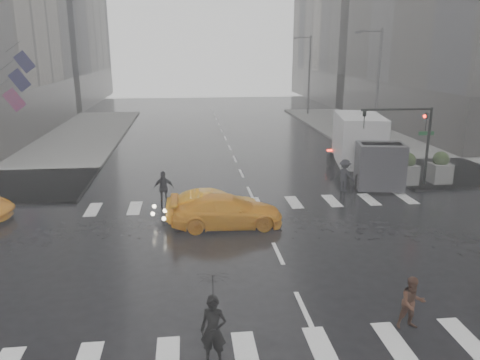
{
  "coord_description": "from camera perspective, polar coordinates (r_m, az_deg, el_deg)",
  "views": [
    {
      "loc": [
        -3.34,
        -16.23,
        7.57
      ],
      "look_at": [
        -1.24,
        2.0,
        2.4
      ],
      "focal_mm": 35.0,
      "sensor_mm": 36.0,
      "label": 1
    }
  ],
  "objects": [
    {
      "name": "ground",
      "position": [
        18.21,
        4.65,
        -8.88
      ],
      "size": [
        120.0,
        120.0,
        0.0
      ],
      "primitive_type": "plane",
      "color": "black",
      "rests_on": "ground"
    },
    {
      "name": "sidewalk_ne",
      "position": [
        41.42,
        27.1,
        3.56
      ],
      "size": [
        35.0,
        35.0,
        0.15
      ],
      "primitive_type": "cube",
      "color": "slate",
      "rests_on": "ground"
    },
    {
      "name": "road_markings",
      "position": [
        18.21,
        4.65,
        -8.87
      ],
      "size": [
        18.0,
        48.0,
        0.01
      ],
      "primitive_type": null,
      "color": "silver",
      "rests_on": "ground"
    },
    {
      "name": "traffic_signal_pole",
      "position": [
        27.54,
        20.26,
        5.66
      ],
      "size": [
        4.45,
        0.42,
        4.5
      ],
      "color": "black",
      "rests_on": "ground"
    },
    {
      "name": "street_lamp_near",
      "position": [
        37.15,
        16.24,
        11.07
      ],
      "size": [
        2.15,
        0.22,
        9.0
      ],
      "color": "#59595B",
      "rests_on": "ground"
    },
    {
      "name": "street_lamp_far",
      "position": [
        56.12,
        8.31,
        12.89
      ],
      "size": [
        2.15,
        0.22,
        9.0
      ],
      "color": "#59595B",
      "rests_on": "ground"
    },
    {
      "name": "planter_west",
      "position": [
        27.33,
        15.87,
        1.17
      ],
      "size": [
        1.1,
        1.1,
        1.8
      ],
      "color": "slate",
      "rests_on": "ground"
    },
    {
      "name": "planter_mid",
      "position": [
        28.15,
        19.65,
        1.26
      ],
      "size": [
        1.1,
        1.1,
        1.8
      ],
      "color": "slate",
      "rests_on": "ground"
    },
    {
      "name": "planter_east",
      "position": [
        29.08,
        23.19,
        1.34
      ],
      "size": [
        1.1,
        1.1,
        1.8
      ],
      "color": "slate",
      "rests_on": "ground"
    },
    {
      "name": "flag_cluster",
      "position": [
        36.71,
        -25.74,
        11.2
      ],
      "size": [
        2.87,
        3.06,
        4.69
      ],
      "color": "#59595B",
      "rests_on": "ground"
    },
    {
      "name": "pedestrian_black",
      "position": [
        11.71,
        -3.31,
        -15.11
      ],
      "size": [
        1.21,
        1.22,
        2.43
      ],
      "rotation": [
        0.0,
        0.0,
        -0.31
      ],
      "color": "black",
      "rests_on": "ground"
    },
    {
      "name": "pedestrian_brown",
      "position": [
        14.22,
        20.25,
        -13.89
      ],
      "size": [
        0.75,
        0.59,
        1.55
      ],
      "primitive_type": "imported",
      "rotation": [
        0.0,
        0.0,
        0.0
      ],
      "color": "#402316",
      "rests_on": "ground"
    },
    {
      "name": "pedestrian_far_a",
      "position": [
        23.57,
        -9.27,
        -1.0
      ],
      "size": [
        1.06,
        0.69,
        1.74
      ],
      "primitive_type": "imported",
      "rotation": [
        0.0,
        0.0,
        3.21
      ],
      "color": "black",
      "rests_on": "ground"
    },
    {
      "name": "pedestrian_far_b",
      "position": [
        26.19,
        12.63,
        0.56
      ],
      "size": [
        1.25,
        1.28,
        1.78
      ],
      "primitive_type": "imported",
      "rotation": [
        0.0,
        0.0,
        2.31
      ],
      "color": "black",
      "rests_on": "ground"
    },
    {
      "name": "taxi_mid",
      "position": [
        21.12,
        -3.26,
        -3.29
      ],
      "size": [
        4.23,
        1.5,
        1.39
      ],
      "primitive_type": "imported",
      "rotation": [
        0.0,
        0.0,
        1.56
      ],
      "color": "orange",
      "rests_on": "ground"
    },
    {
      "name": "taxi_rear",
      "position": [
        20.53,
        -1.62,
        -3.81
      ],
      "size": [
        4.32,
        2.0,
        1.42
      ],
      "primitive_type": "imported",
      "rotation": [
        0.0,
        0.0,
        1.57
      ],
      "color": "orange",
      "rests_on": "ground"
    },
    {
      "name": "box_truck",
      "position": [
        29.03,
        14.86,
        4.05
      ],
      "size": [
        2.59,
        6.9,
        3.67
      ],
      "rotation": [
        0.0,
        0.0,
        -0.19
      ],
      "color": "silver",
      "rests_on": "ground"
    }
  ]
}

